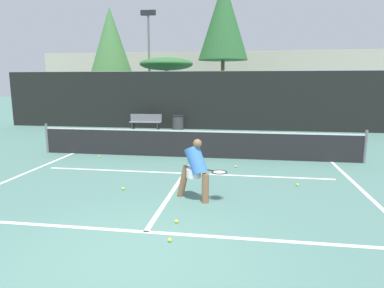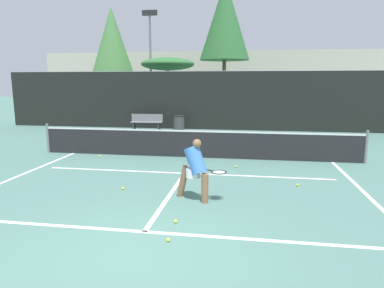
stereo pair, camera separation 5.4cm
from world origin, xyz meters
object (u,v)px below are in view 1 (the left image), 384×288
player_practicing (196,168)px  parked_car (156,111)px  trash_bin (178,123)px  courtside_bench (146,121)px

player_practicing → parked_car: 15.85m
player_practicing → trash_bin: bearing=133.0°
trash_bin → courtside_bench: bearing=-174.3°
courtside_bench → trash_bin: courtside_bench is taller
player_practicing → courtside_bench: 11.38m
courtside_bench → parked_car: bearing=94.7°
player_practicing → parked_car: bearing=137.7°
courtside_bench → parked_car: size_ratio=0.39×
courtside_bench → trash_bin: (1.73, 0.17, -0.07)m
courtside_bench → trash_bin: size_ratio=2.14×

